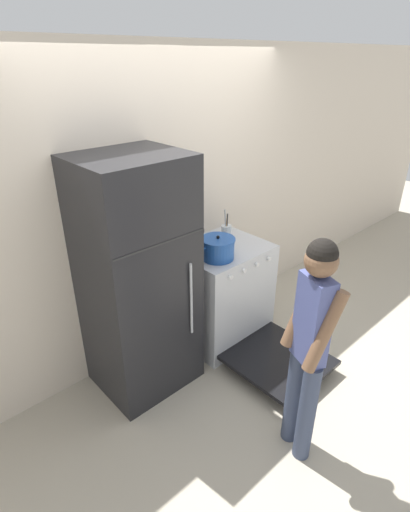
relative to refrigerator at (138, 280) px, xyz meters
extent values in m
plane|color=#B2A893|center=(0.56, 0.32, -0.93)|extent=(14.00, 14.00, 0.00)
cube|color=beige|center=(0.56, 0.35, 0.34)|extent=(10.00, 0.06, 2.55)
cube|color=black|center=(0.00, 0.00, 0.00)|extent=(0.74, 0.64, 1.87)
cube|color=#2D2D2D|center=(0.00, -0.32, 0.41)|extent=(0.73, 0.01, 0.01)
cylinder|color=#B2B5BA|center=(0.23, -0.34, -0.11)|extent=(0.02, 0.02, 0.60)
cube|color=silver|center=(0.86, -0.01, -0.47)|extent=(0.79, 0.66, 0.94)
cube|color=black|center=(0.86, -0.01, -0.01)|extent=(0.77, 0.65, 0.02)
cube|color=black|center=(0.86, -0.31, -0.48)|extent=(0.69, 0.05, 0.72)
cylinder|color=black|center=(0.69, -0.14, 0.00)|extent=(0.21, 0.21, 0.01)
cylinder|color=black|center=(1.04, -0.14, 0.00)|extent=(0.21, 0.21, 0.01)
cylinder|color=black|center=(0.69, 0.12, 0.00)|extent=(0.21, 0.21, 0.01)
cylinder|color=black|center=(1.04, 0.12, 0.00)|extent=(0.21, 0.21, 0.01)
cylinder|color=silver|center=(0.63, -0.35, -0.07)|extent=(0.04, 0.02, 0.04)
cylinder|color=silver|center=(0.78, -0.35, -0.07)|extent=(0.04, 0.02, 0.04)
cylinder|color=silver|center=(0.94, -0.35, -0.07)|extent=(0.04, 0.02, 0.04)
cylinder|color=silver|center=(1.10, -0.35, -0.07)|extent=(0.04, 0.02, 0.04)
cube|color=black|center=(0.86, -0.72, -0.82)|extent=(0.73, 0.76, 0.04)
cube|color=#99999E|center=(0.86, -0.09, -0.51)|extent=(0.65, 0.36, 0.01)
cylinder|color=#1E4C9E|center=(0.69, -0.14, 0.08)|extent=(0.27, 0.27, 0.16)
cylinder|color=#1E4C9E|center=(0.69, -0.14, 0.17)|extent=(0.28, 0.28, 0.02)
sphere|color=black|center=(0.69, -0.14, 0.19)|extent=(0.03, 0.03, 0.03)
cylinder|color=#1E4C9E|center=(0.54, -0.14, 0.14)|extent=(0.03, 0.02, 0.02)
cylinder|color=#1E4C9E|center=(0.83, -0.14, 0.14)|extent=(0.03, 0.02, 0.02)
cylinder|color=black|center=(0.70, 0.12, 0.04)|extent=(0.20, 0.20, 0.09)
cone|color=black|center=(0.70, 0.12, 0.10)|extent=(0.19, 0.19, 0.02)
sphere|color=black|center=(0.70, 0.12, 0.12)|extent=(0.02, 0.02, 0.02)
cone|color=black|center=(0.79, 0.12, 0.05)|extent=(0.11, 0.03, 0.09)
torus|color=black|center=(0.70, 0.12, 0.14)|extent=(0.15, 0.01, 0.15)
cylinder|color=silver|center=(1.06, 0.13, 0.05)|extent=(0.10, 0.10, 0.10)
cylinder|color=#9E7547|center=(1.05, 0.12, 0.13)|extent=(0.04, 0.01, 0.21)
cylinder|color=#232326|center=(1.06, 0.12, 0.12)|extent=(0.02, 0.03, 0.20)
cylinder|color=#B2B5BA|center=(1.04, 0.12, 0.15)|extent=(0.05, 0.03, 0.25)
cylinder|color=#38425B|center=(0.34, -1.33, -0.55)|extent=(0.11, 0.11, 0.77)
cylinder|color=#38425B|center=(0.40, -1.19, -0.55)|extent=(0.11, 0.11, 0.77)
cube|color=#4C5693|center=(0.37, -1.26, 0.13)|extent=(0.19, 0.25, 0.58)
cylinder|color=brown|center=(0.32, -1.37, 0.13)|extent=(0.24, 0.16, 0.51)
cylinder|color=brown|center=(0.41, -1.15, 0.13)|extent=(0.24, 0.16, 0.51)
sphere|color=brown|center=(0.37, -1.26, 0.51)|extent=(0.19, 0.19, 0.19)
sphere|color=black|center=(0.37, -1.26, 0.56)|extent=(0.17, 0.17, 0.17)
camera|label=1|loc=(-1.37, -2.23, 1.50)|focal=28.00mm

